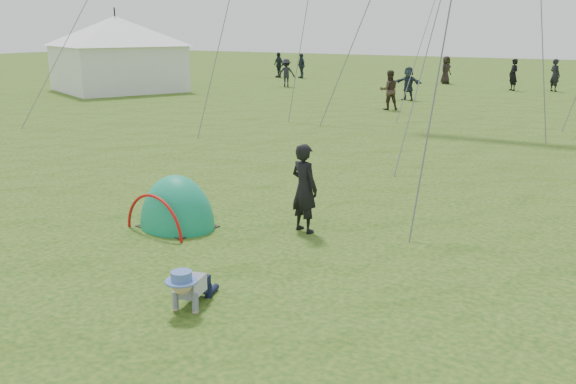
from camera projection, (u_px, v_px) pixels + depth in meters
The scene contains 15 objects.
ground at pixel (115, 306), 8.43m from camera, with size 140.00×140.00×0.00m, color #193E12.
crawling_toddler at pixel (190, 286), 8.34m from camera, with size 0.54×0.77×0.59m, color black, non-canonical shape.
popup_tent at pixel (178, 227), 11.75m from camera, with size 1.50×1.23×1.94m, color #178157.
standing_adult at pixel (304, 188), 11.31m from camera, with size 0.58×0.38×1.59m, color black.
event_marquee at pixel (117, 51), 35.61m from camera, with size 6.36×6.36×4.38m, color white, non-canonical shape.
crowd_person_0 at pixel (555, 75), 35.59m from camera, with size 0.65×0.43×1.79m, color black.
crowd_person_2 at pixel (279, 65), 45.13m from camera, with size 1.02×0.43×1.75m, color #1F2930.
crowd_person_3 at pixel (107, 78), 33.55m from camera, with size 1.14×0.65×1.76m, color black.
crowd_person_4 at pixel (167, 73), 37.41m from camera, with size 0.87×0.57×1.79m, color black.
crowd_person_5 at pixel (408, 83), 31.46m from camera, with size 1.50×0.48×1.62m, color #24303C.
crowd_person_7 at pixel (389, 90), 27.83m from camera, with size 0.83×0.65×1.70m, color #3B2E26.
crowd_person_8 at pixel (301, 66), 44.58m from camera, with size 1.00×0.42×1.70m, color #2A3441.
crowd_person_9 at pixel (286, 73), 38.32m from camera, with size 1.06×0.61×1.64m, color black.
crowd_person_10 at pixel (446, 70), 40.28m from camera, with size 0.84×0.54×1.71m, color black.
crowd_person_12 at pixel (513, 75), 36.04m from camera, with size 0.64×0.42×1.77m, color black.
Camera 1 is at (5.94, -5.51, 3.58)m, focal length 40.00 mm.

